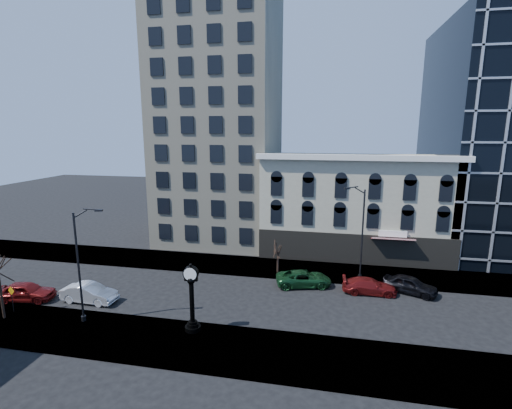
% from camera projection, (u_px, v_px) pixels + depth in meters
% --- Properties ---
extents(ground, '(160.00, 160.00, 0.00)m').
position_uv_depth(ground, '(226.00, 297.00, 34.22)').
color(ground, black).
rests_on(ground, ground).
extents(sidewalk_far, '(160.00, 6.00, 0.12)m').
position_uv_depth(sidewalk_far, '(246.00, 266.00, 41.89)').
color(sidewalk_far, gray).
rests_on(sidewalk_far, ground).
extents(sidewalk_near, '(160.00, 6.00, 0.12)m').
position_uv_depth(sidewalk_near, '(196.00, 345.00, 26.52)').
color(sidewalk_near, gray).
rests_on(sidewalk_near, ground).
extents(cream_tower, '(15.90, 15.40, 42.50)m').
position_uv_depth(cream_tower, '(219.00, 98.00, 49.68)').
color(cream_tower, beige).
rests_on(cream_tower, ground).
extents(victorian_row, '(22.60, 11.19, 12.50)m').
position_uv_depth(victorian_row, '(354.00, 205.00, 45.98)').
color(victorian_row, '#B5B095').
rests_on(victorian_row, ground).
extents(street_clock, '(1.22, 1.22, 5.37)m').
position_uv_depth(street_clock, '(192.00, 300.00, 27.88)').
color(street_clock, black).
rests_on(street_clock, sidewalk_near).
extents(street_lamp_near, '(2.38, 0.89, 9.40)m').
position_uv_depth(street_lamp_near, '(85.00, 235.00, 28.36)').
color(street_lamp_near, black).
rests_on(street_lamp_near, sidewalk_near).
extents(street_lamp_far, '(2.39, 1.26, 9.83)m').
position_uv_depth(street_lamp_far, '(357.00, 209.00, 36.44)').
color(street_lamp_far, black).
rests_on(street_lamp_far, sidewalk_far).
extents(bare_tree_far, '(2.18, 2.18, 3.74)m').
position_uv_depth(bare_tree_far, '(278.00, 247.00, 39.35)').
color(bare_tree_far, '#302118').
rests_on(bare_tree_far, sidewalk_far).
extents(warning_sign, '(0.72, 0.20, 2.25)m').
position_uv_depth(warning_sign, '(12.00, 295.00, 30.87)').
color(warning_sign, black).
rests_on(warning_sign, sidewalk_near).
extents(car_near_a, '(5.30, 2.95, 1.70)m').
position_uv_depth(car_near_a, '(26.00, 291.00, 33.37)').
color(car_near_a, maroon).
rests_on(car_near_a, ground).
extents(car_near_b, '(5.06, 1.90, 1.65)m').
position_uv_depth(car_near_b, '(90.00, 293.00, 33.10)').
color(car_near_b, silver).
rests_on(car_near_b, ground).
extents(car_far_a, '(5.87, 3.72, 1.51)m').
position_uv_depth(car_far_a, '(304.00, 279.00, 36.50)').
color(car_far_a, '#143F1E').
rests_on(car_far_a, ground).
extents(car_far_b, '(5.03, 2.15, 1.45)m').
position_uv_depth(car_far_b, '(369.00, 286.00, 34.85)').
color(car_far_b, maroon).
rests_on(car_far_b, ground).
extents(car_far_c, '(5.23, 3.73, 1.66)m').
position_uv_depth(car_far_c, '(410.00, 285.00, 34.89)').
color(car_far_c, black).
rests_on(car_far_c, ground).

